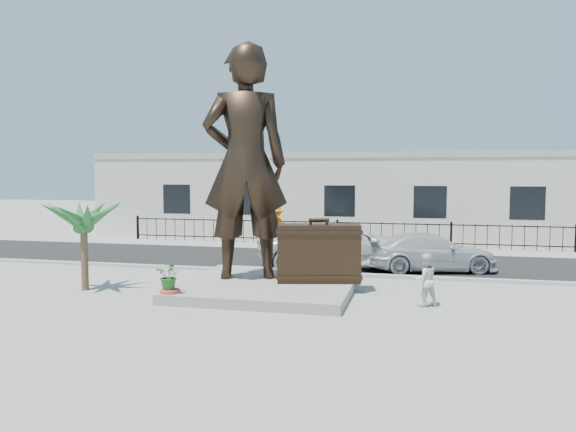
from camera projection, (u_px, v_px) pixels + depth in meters
name	position (u px, v px, depth m)	size (l,w,h in m)	color
ground	(272.00, 303.00, 15.79)	(100.00, 100.00, 0.00)	#9E9991
street	(321.00, 260.00, 23.55)	(40.00, 7.00, 0.01)	black
curb	(304.00, 273.00, 20.15)	(40.00, 0.25, 0.12)	#A5A399
far_sidewalk	(335.00, 247.00, 27.43)	(40.00, 2.50, 0.02)	#9E9991
plinth	(269.00, 286.00, 17.35)	(5.20, 5.20, 0.30)	gray
fence	(337.00, 233.00, 28.17)	(22.00, 0.10, 1.20)	black
building	(348.00, 198.00, 32.12)	(28.00, 7.00, 4.40)	silver
statue	(245.00, 163.00, 17.69)	(2.67, 1.75, 7.33)	black
suitcase	(319.00, 253.00, 17.21)	(2.52, 0.80, 1.78)	black
tourist	(425.00, 280.00, 15.34)	(0.71, 0.55, 1.46)	silver
car_white	(338.00, 245.00, 21.54)	(2.86, 6.20, 1.72)	silver
car_silver	(431.00, 252.00, 20.79)	(1.94, 4.78, 1.39)	#B1B5B6
worker	(276.00, 226.00, 28.08)	(1.27, 0.73, 1.96)	#D65D0B
palm_tree	(85.00, 290.00, 17.49)	(1.80, 1.80, 3.20)	#205926
planter	(170.00, 296.00, 15.69)	(0.56, 0.56, 0.40)	#BD4732
shrub	(170.00, 276.00, 15.64)	(0.68, 0.59, 0.76)	#216220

